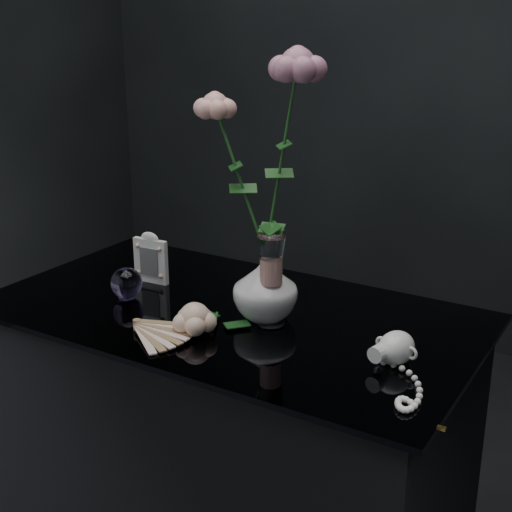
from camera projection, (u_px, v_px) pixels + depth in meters
The scene contains 9 objects.
table at pixel (231, 462), 1.65m from camera, with size 1.05×0.58×0.76m.
vase at pixel (265, 287), 1.46m from camera, with size 0.13×0.13×0.14m, color silver.
wine_glass at pixel (271, 281), 1.43m from camera, with size 0.06×0.06×0.19m, color white, non-canonical shape.
picture_frame at pixel (151, 257), 1.67m from camera, with size 0.09×0.07×0.12m, color silver, non-canonical shape.
paperweight at pixel (127, 283), 1.58m from camera, with size 0.07×0.07×0.07m, color #8770B6, non-canonical shape.
paper_fan at pixel (137, 324), 1.43m from camera, with size 0.25×0.20×0.03m, color beige, non-canonical shape.
loose_rose at pixel (195, 318), 1.40m from camera, with size 0.15×0.19×0.07m, color #FFC4A4, non-canonical shape.
pearl_jar at pixel (396, 346), 1.28m from camera, with size 0.21×0.22×0.06m, color white, non-canonical shape.
roses at pixel (263, 151), 1.38m from camera, with size 0.24×0.12×0.46m.
Camera 1 is at (0.78, -1.13, 1.36)m, focal length 50.00 mm.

